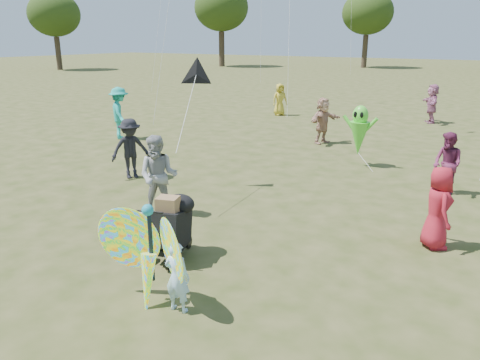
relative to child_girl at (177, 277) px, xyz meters
The scene contains 15 objects.
ground 1.20m from the child_girl, 110.76° to the left, with size 160.00×160.00×0.00m, color #51592B.
child_girl is the anchor object (origin of this frame).
adult_man 3.66m from the child_girl, 134.99° to the left, with size 0.82×0.64×1.69m, color #97989C.
grey_bag 3.49m from the child_girl, 143.02° to the left, with size 0.58×0.47×0.18m, color gray.
crowd_a 4.72m from the child_girl, 57.35° to the left, with size 0.71×0.46×1.46m, color #A81B2A.
crowd_b 6.59m from the child_girl, 139.69° to the left, with size 1.01×0.58×1.57m, color black.
crowd_d 11.10m from the child_girl, 102.48° to the left, with size 1.47×0.47×1.59m, color tan.
crowd_e 7.51m from the child_girl, 73.01° to the left, with size 0.72×0.56×1.47m, color #692346.
crowd_g 16.78m from the child_girl, 112.63° to the left, with size 0.72×0.47×1.48m, color gold.
crowd_i 11.77m from the child_girl, 139.22° to the left, with size 1.20×0.69×1.86m, color teal.
crowd_j 17.08m from the child_girl, 89.96° to the left, with size 1.53×0.49×1.65m, color #AC6288.
jogging_stroller 1.65m from the child_girl, 131.71° to the left, with size 0.70×1.13×1.09m.
butterfly_kite 0.50m from the child_girl, behind, with size 1.74×0.75×1.64m.
delta_kite_rig 5.97m from the child_girl, 123.84° to the left, with size 1.37×2.27×1.77m.
alien_kite 8.56m from the child_girl, 92.49° to the left, with size 1.12×0.69×1.74m.
Camera 1 is at (4.03, -5.30, 3.55)m, focal length 35.00 mm.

